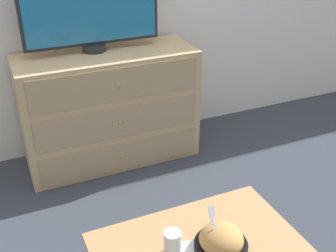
% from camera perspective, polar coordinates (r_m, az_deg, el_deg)
% --- Properties ---
extents(ground_plane, '(12.00, 12.00, 0.00)m').
position_cam_1_polar(ground_plane, '(3.22, -9.34, -2.01)').
color(ground_plane, '#383D47').
extents(dresser, '(1.14, 0.46, 0.76)m').
position_cam_1_polar(dresser, '(2.84, -7.90, 2.42)').
color(dresser, tan).
rests_on(dresser, ground_plane).
extents(tv, '(0.86, 0.15, 0.55)m').
position_cam_1_polar(tv, '(2.68, -10.45, 15.79)').
color(tv, '#232328').
rests_on(tv, dresser).
extents(takeout_bowl, '(0.20, 0.20, 0.17)m').
position_cam_1_polar(takeout_bowl, '(1.64, 7.21, -15.23)').
color(takeout_bowl, black).
rests_on(takeout_bowl, coffee_table).
extents(drink_cup, '(0.07, 0.07, 0.10)m').
position_cam_1_polar(drink_cup, '(1.61, 0.60, -15.78)').
color(drink_cup, '#9E6638').
rests_on(drink_cup, coffee_table).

